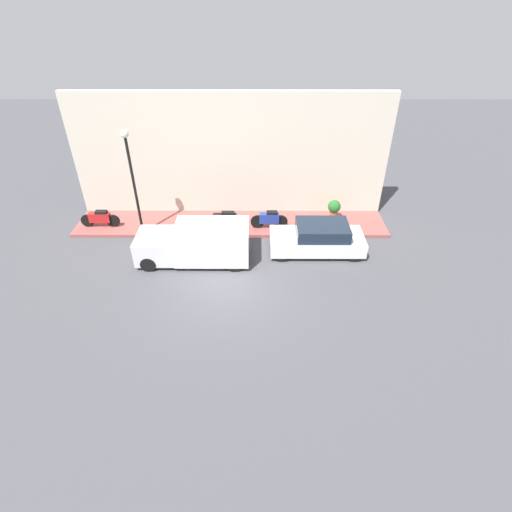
# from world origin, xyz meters

# --- Properties ---
(ground_plane) EXTENTS (60.00, 60.00, 0.00)m
(ground_plane) POSITION_xyz_m (0.00, 0.00, 0.00)
(ground_plane) COLOR #47474C
(sidewalk) EXTENTS (2.39, 15.06, 0.15)m
(sidewalk) POSITION_xyz_m (4.83, 0.00, 0.08)
(sidewalk) COLOR #934C47
(sidewalk) RESTS_ON ground_plane
(building_facade) EXTENTS (0.30, 15.06, 6.02)m
(building_facade) POSITION_xyz_m (6.18, 0.00, 3.01)
(building_facade) COLOR beige
(building_facade) RESTS_ON ground_plane
(parked_car) EXTENTS (1.82, 4.10, 1.35)m
(parked_car) POSITION_xyz_m (2.57, -3.96, 0.65)
(parked_car) COLOR silver
(parked_car) RESTS_ON ground_plane
(delivery_van) EXTENTS (1.86, 4.72, 1.66)m
(delivery_van) POSITION_xyz_m (1.88, 1.33, 0.85)
(delivery_van) COLOR silver
(delivery_van) RESTS_ON ground_plane
(motorcycle_red) EXTENTS (0.30, 1.86, 0.85)m
(motorcycle_red) POSITION_xyz_m (4.42, 6.25, 0.61)
(motorcycle_red) COLOR #B21E1E
(motorcycle_red) RESTS_ON sidewalk
(motorcycle_black) EXTENTS (0.30, 2.09, 0.82)m
(motorcycle_black) POSITION_xyz_m (4.39, 0.25, 0.60)
(motorcycle_black) COLOR black
(motorcycle_black) RESTS_ON sidewalk
(motorcycle_blue) EXTENTS (0.30, 1.77, 0.88)m
(motorcycle_blue) POSITION_xyz_m (4.33, -1.86, 0.62)
(motorcycle_blue) COLOR navy
(motorcycle_blue) RESTS_ON sidewalk
(streetlamp) EXTENTS (0.34, 0.34, 4.86)m
(streetlamp) POSITION_xyz_m (3.87, 4.13, 3.35)
(streetlamp) COLOR black
(streetlamp) RESTS_ON sidewalk
(potted_plant) EXTENTS (0.62, 0.62, 1.01)m
(potted_plant) POSITION_xyz_m (5.18, -5.06, 0.75)
(potted_plant) COLOR brown
(potted_plant) RESTS_ON sidewalk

